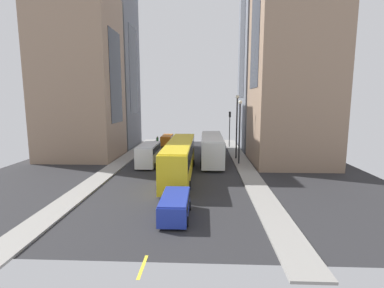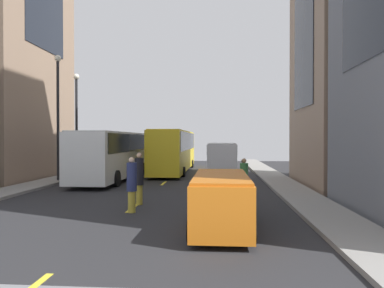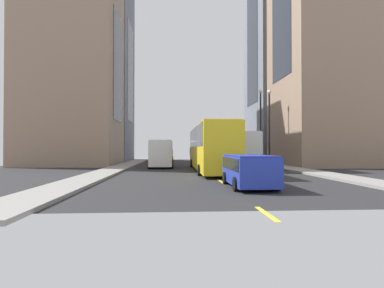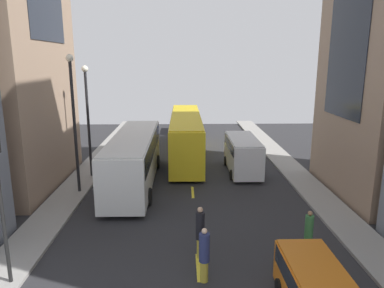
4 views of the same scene
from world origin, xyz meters
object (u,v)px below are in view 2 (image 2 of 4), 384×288
Objects in this scene: car_orange_1 at (221,197)px; pedestrian_waiting_curb at (139,177)px; city_bus_white at (113,151)px; pedestrian_crossing_mid at (132,183)px; car_blue_0 at (181,156)px; delivery_van_white at (222,157)px; streetcar_yellow at (175,148)px; pedestrian_crossing_near at (244,181)px.

pedestrian_waiting_curb reaches higher than car_orange_1.
pedestrian_crossing_mid is (4.01, -11.00, -0.87)m from city_bus_white.
car_orange_1 is at bearing -60.85° from city_bus_white.
car_blue_0 is 2.01× the size of pedestrian_crossing_mid.
delivery_van_white is at bearing 89.45° from car_orange_1.
streetcar_yellow is at bearing 63.63° from city_bus_white.
city_bus_white reaches higher than pedestrian_crossing_near.
streetcar_yellow is at bearing 29.78° from pedestrian_crossing_mid.
delivery_van_white reaches higher than pedestrian_crossing_near.
delivery_van_white is at bearing 17.99° from city_bus_white.
pedestrian_crossing_near is at bearing -85.84° from delivery_van_white.
car_blue_0 is (2.89, 17.68, -1.11)m from city_bus_white.
pedestrian_crossing_mid is at bearing -88.34° from streetcar_yellow.
streetcar_yellow is at bearing -86.84° from car_blue_0.
car_orange_1 is at bearing -78.95° from streetcar_yellow.
streetcar_yellow reaches higher than city_bus_white.
streetcar_yellow is 20.83m from car_orange_1.
city_bus_white reaches higher than pedestrian_waiting_curb.
pedestrian_crossing_near is at bearing -41.24° from pedestrian_crossing_mid.
streetcar_yellow is at bearing 105.65° from pedestrian_waiting_curb.
car_orange_1 is (3.99, -20.42, -1.10)m from streetcar_yellow.
car_orange_1 is (7.47, -13.39, -0.98)m from city_bus_white.
car_blue_0 is 27.03m from pedestrian_waiting_curb.
pedestrian_crossing_mid is at bearing -73.38° from pedestrian_waiting_curb.
pedestrian_crossing_mid is (0.07, -1.68, -0.06)m from pedestrian_waiting_curb.
car_orange_1 is 2.11× the size of pedestrian_waiting_curb.
pedestrian_crossing_mid reaches higher than pedestrian_crossing_near.
city_bus_white is at bearing -77.12° from pedestrian_crossing_near.
delivery_van_white is 1.20× the size of car_orange_1.
pedestrian_waiting_curb is (1.04, -27.00, 0.30)m from car_blue_0.
delivery_van_white is at bearing 86.71° from pedestrian_waiting_curb.
pedestrian_crossing_mid is at bearing -87.78° from car_blue_0.
pedestrian_waiting_curb is at bearing 131.00° from car_orange_1.
pedestrian_crossing_near is 4.78m from pedestrian_crossing_mid.
car_blue_0 is (-0.59, 10.66, -1.23)m from streetcar_yellow.
city_bus_white is 15.36m from car_orange_1.
delivery_van_white is 1.32× the size of car_blue_0.
city_bus_white reaches higher than delivery_van_white.
city_bus_white is 5.36× the size of pedestrian_crossing_mid.
city_bus_white is 12.63m from pedestrian_crossing_near.
pedestrian_crossing_mid reaches higher than car_orange_1.
pedestrian_crossing_near is at bearing 76.06° from car_orange_1.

